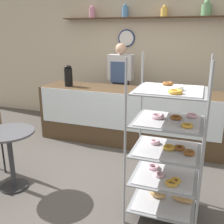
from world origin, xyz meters
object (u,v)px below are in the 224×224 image
object	(u,v)px
pastry_rack	(167,150)
person_worker	(121,84)
donut_tray_counter	(173,90)
coffee_carafe	(68,76)
cafe_table	(10,146)

from	to	relation	value
pastry_rack	person_worker	distance (m)	2.51
donut_tray_counter	coffee_carafe	bearing A→B (deg)	-174.37
cafe_table	person_worker	bearing A→B (deg)	75.38
person_worker	donut_tray_counter	world-z (taller)	person_worker
person_worker	coffee_carafe	world-z (taller)	person_worker
coffee_carafe	pastry_rack	bearing A→B (deg)	-39.03
person_worker	coffee_carafe	bearing A→B (deg)	-140.28
cafe_table	donut_tray_counter	xyz separation A→B (m)	(1.64, 1.91, 0.40)
person_worker	pastry_rack	bearing A→B (deg)	-61.48
coffee_carafe	cafe_table	bearing A→B (deg)	-85.51
pastry_rack	donut_tray_counter	distance (m)	1.78
pastry_rack	person_worker	world-z (taller)	person_worker
cafe_table	coffee_carafe	world-z (taller)	coffee_carafe
pastry_rack	cafe_table	bearing A→B (deg)	-175.14
cafe_table	coffee_carafe	xyz separation A→B (m)	(-0.14, 1.73, 0.56)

